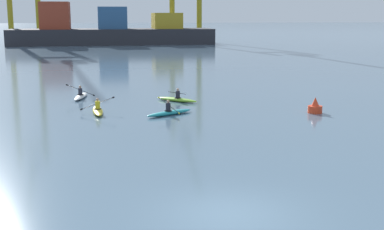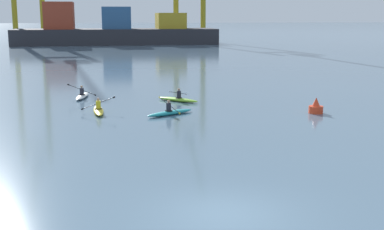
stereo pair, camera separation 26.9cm
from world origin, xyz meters
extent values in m
plane|color=slate|center=(0.00, 0.00, 0.00)|extent=(800.00, 800.00, 0.00)
cube|color=#28282D|center=(-0.14, 95.58, 1.61)|extent=(41.79, 10.54, 3.22)
cube|color=#993823|center=(-11.63, 95.58, 5.95)|extent=(5.85, 7.38, 5.45)
cube|color=#2D5684|center=(-0.14, 95.58, 5.47)|extent=(5.85, 7.38, 4.51)
cube|color=#B29323|center=(11.35, 95.58, 4.86)|extent=(5.85, 7.38, 3.29)
cylinder|color=red|center=(9.60, 15.22, 0.23)|extent=(0.90, 0.90, 0.45)
cone|color=red|center=(9.60, 15.22, 0.73)|extent=(0.50, 0.50, 0.55)
ellipsoid|color=silver|center=(-5.03, 23.96, 0.13)|extent=(1.21, 3.45, 0.26)
torus|color=black|center=(-5.05, 23.86, 0.27)|extent=(0.57, 0.57, 0.05)
cylinder|color=#23232D|center=(-5.05, 23.86, 0.51)|extent=(0.30, 0.30, 0.50)
sphere|color=tan|center=(-5.05, 23.86, 0.86)|extent=(0.19, 0.19, 0.19)
cylinder|color=black|center=(-5.04, 23.91, 0.61)|extent=(1.94, 0.39, 0.81)
ellipsoid|color=black|center=(-6.00, 24.09, 1.00)|extent=(0.21, 0.08, 0.17)
ellipsoid|color=black|center=(-4.08, 23.73, 0.22)|extent=(0.21, 0.08, 0.17)
ellipsoid|color=yellow|center=(-3.84, 17.80, 0.13)|extent=(0.75, 3.42, 0.26)
torus|color=black|center=(-3.83, 17.70, 0.27)|extent=(0.51, 0.51, 0.05)
cylinder|color=gold|center=(-3.83, 17.70, 0.51)|extent=(0.30, 0.30, 0.50)
sphere|color=tan|center=(-3.83, 17.70, 0.86)|extent=(0.19, 0.19, 0.19)
cylinder|color=black|center=(-3.83, 17.75, 0.61)|extent=(2.00, 0.12, 0.71)
ellipsoid|color=black|center=(-4.83, 17.70, 0.27)|extent=(0.21, 0.05, 0.16)
ellipsoid|color=black|center=(-2.84, 17.79, 0.95)|extent=(0.21, 0.05, 0.16)
ellipsoid|color=#7ABC2D|center=(1.74, 21.17, 0.13)|extent=(2.87, 2.78, 0.26)
torus|color=black|center=(1.81, 21.10, 0.27)|extent=(0.69, 0.69, 0.05)
cylinder|color=#23232D|center=(1.81, 21.10, 0.51)|extent=(0.30, 0.30, 0.50)
sphere|color=tan|center=(1.81, 21.10, 0.86)|extent=(0.19, 0.19, 0.19)
cylinder|color=black|center=(1.77, 21.14, 0.61)|extent=(1.45, 1.51, 0.47)
ellipsoid|color=silver|center=(1.06, 20.40, 0.83)|extent=(0.17, 0.17, 0.14)
ellipsoid|color=silver|center=(2.48, 21.88, 0.39)|extent=(0.17, 0.17, 0.14)
ellipsoid|color=teal|center=(0.51, 16.27, 0.13)|extent=(3.24, 2.23, 0.26)
torus|color=black|center=(0.43, 16.22, 0.27)|extent=(0.67, 0.67, 0.05)
cylinder|color=#23232D|center=(0.43, 16.22, 0.51)|extent=(0.30, 0.30, 0.50)
sphere|color=tan|center=(0.43, 16.22, 0.86)|extent=(0.19, 0.19, 0.19)
cylinder|color=black|center=(0.47, 16.24, 0.61)|extent=(1.03, 1.73, 0.75)
ellipsoid|color=yellow|center=(-0.03, 17.10, 0.97)|extent=(0.14, 0.20, 0.16)
ellipsoid|color=yellow|center=(0.97, 15.39, 0.25)|extent=(0.14, 0.20, 0.16)
camera|label=1|loc=(-3.86, -14.57, 6.05)|focal=48.12mm
camera|label=2|loc=(-3.60, -14.62, 6.05)|focal=48.12mm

